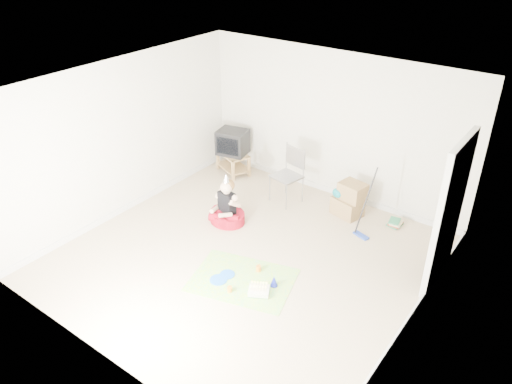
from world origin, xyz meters
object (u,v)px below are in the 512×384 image
Objects in this scene: crt_tv at (233,142)px; birthday_cake at (259,291)px; seated_woman at (227,211)px; tv_stand at (233,161)px; folding_chair at (287,176)px; cardboard_boxes at (349,200)px.

crt_tv is 3.69m from birthday_cake.
seated_woman is at bearing 142.27° from birthday_cake.
tv_stand is 3.65m from birthday_cake.
seated_woman is (-0.42, -1.14, -0.30)m from folding_chair.
birthday_cake is (1.49, -1.15, -0.16)m from seated_woman.
folding_chair is at bearing 115.09° from birthday_cake.
folding_chair is 1.68× the size of cardboard_boxes.
cardboard_boxes is at bearing -1.79° from tv_stand.
seated_woman reaches higher than tv_stand.
cardboard_boxes is 2.06m from seated_woman.
tv_stand is 1.80m from seated_woman.
birthday_cake is at bearing -64.91° from folding_chair.
folding_chair is 2.57m from birthday_cake.
folding_chair reaches higher than tv_stand.
seated_woman is 2.57× the size of birthday_cake.
tv_stand is 2.21× the size of birthday_cake.
folding_chair is (1.46, -0.33, 0.25)m from tv_stand.
seated_woman is 1.89m from birthday_cake.
seated_woman is at bearing -137.68° from cardboard_boxes.
seated_woman is at bearing -54.54° from tv_stand.
tv_stand is 2.57m from cardboard_boxes.
crt_tv is at bearing 178.21° from cardboard_boxes.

